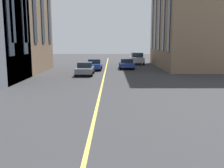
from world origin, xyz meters
TOP-DOWN VIEW (x-y plane):
  - lane_centre_line at (20.00, 0.00)m, footprint 80.00×0.16m
  - car_grey_parked_b at (30.89, 2.11)m, footprint 3.90×1.89m
  - car_silver_mid at (44.46, -4.90)m, footprint 4.70×2.14m
  - car_blue_far at (35.99, 1.41)m, footprint 3.90×1.89m
  - car_blue_near at (37.61, -2.83)m, footprint 4.40×1.95m
  - building_right_near at (39.54, -12.07)m, footprint 15.69×9.27m

SIDE VIEW (x-z plane):
  - lane_centre_line at x=20.00m, z-range 0.00..0.01m
  - car_grey_parked_b at x=30.89m, z-range 0.00..1.40m
  - car_blue_far at x=35.99m, z-range 0.00..1.40m
  - car_blue_near at x=37.61m, z-range 0.02..1.39m
  - car_silver_mid at x=44.46m, z-range 0.03..1.91m
  - building_right_near at x=39.54m, z-range 0.00..17.62m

